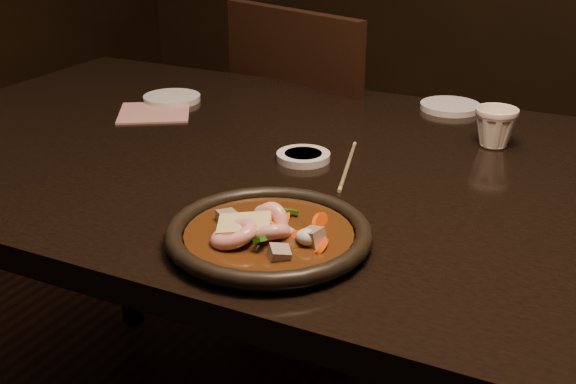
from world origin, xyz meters
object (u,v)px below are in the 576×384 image
at_px(table, 305,201).
at_px(tea_cup, 495,126).
at_px(plate, 269,235).
at_px(chair, 326,168).

distance_m(table, tea_cup, 0.36).
xyz_separation_m(table, plate, (0.09, -0.30, 0.09)).
bearing_deg(tea_cup, plate, -109.69).
distance_m(chair, tea_cup, 0.66).
distance_m(table, plate, 0.32).
xyz_separation_m(table, tea_cup, (0.27, 0.20, 0.11)).
distance_m(plate, tea_cup, 0.53).
bearing_deg(tea_cup, table, -142.55).
bearing_deg(chair, tea_cup, 161.59).
bearing_deg(tea_cup, chair, 142.58).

